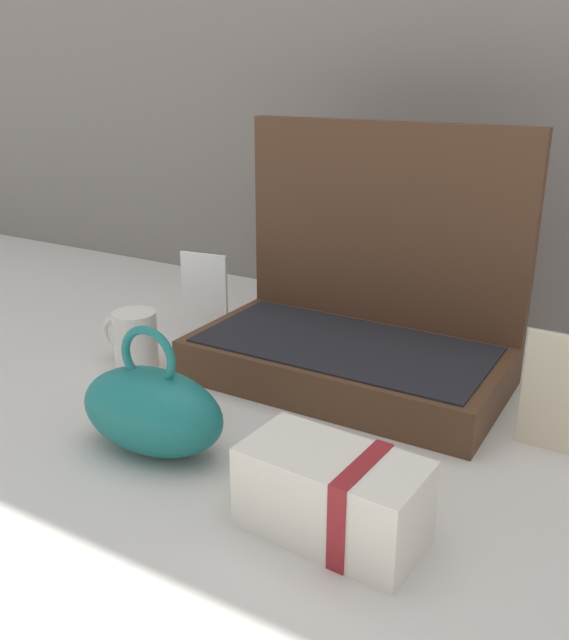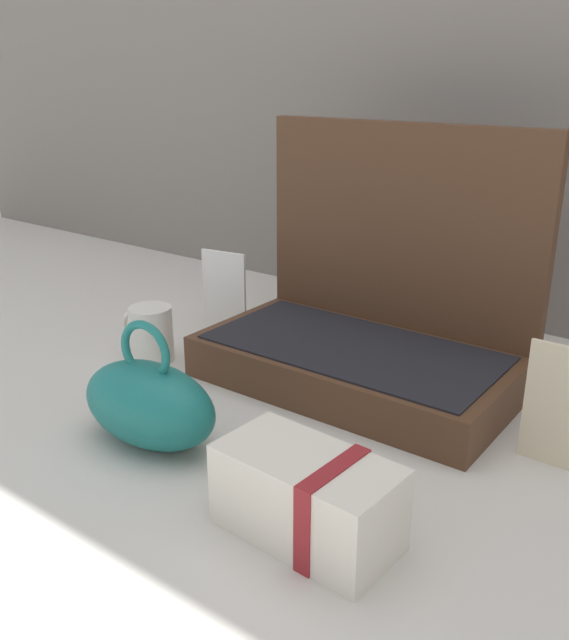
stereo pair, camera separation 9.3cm
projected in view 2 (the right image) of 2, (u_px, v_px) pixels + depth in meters
The scene contains 7 objects.
ground_plane at pixel (283, 412), 1.01m from camera, with size 6.00×6.00×0.00m, color beige.
open_suitcase at pixel (369, 323), 1.10m from camera, with size 0.49×0.27×0.40m.
teal_pouch_handbag at pixel (149, 403), 0.91m from camera, with size 0.21×0.12×0.17m.
cream_toiletry_bag at pixel (309, 498), 0.73m from camera, with size 0.20×0.11×0.10m.
coffee_mug at pixel (150, 333), 1.18m from camera, with size 0.11×0.07×0.10m.
info_card_left at pixel (557, 406), 0.85m from camera, with size 0.08×0.01×0.16m, color beige.
poster_card_right at pixel (224, 295), 1.27m from camera, with size 0.09×0.01×0.16m, color white.
Camera 2 is at (0.54, -0.72, 0.48)m, focal length 38.74 mm.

